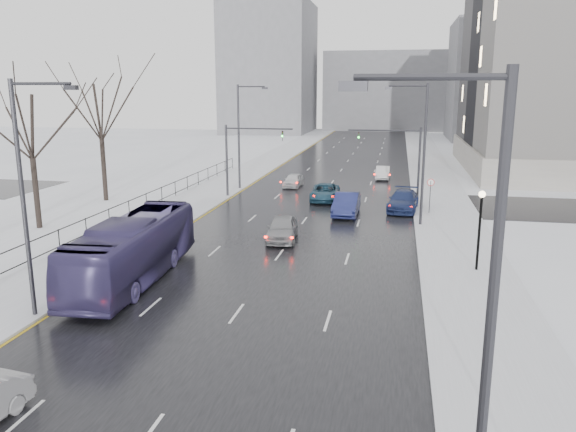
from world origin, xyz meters
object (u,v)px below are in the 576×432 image
Objects in this scene: tree_park_d at (40,229)px; tree_park_e at (106,201)px; sedan_right_near at (346,204)px; sedan_center_near at (282,228)px; streetlight_r_mid at (421,148)px; mast_signal_right at (406,156)px; lamppost_r_mid at (480,219)px; sedan_center_far at (293,180)px; no_uturn_sign at (431,186)px; streetlight_r_near at (478,313)px; mast_signal_left at (238,152)px; streetlight_l_far at (241,132)px; sedan_right_distant at (383,173)px; streetlight_l_near at (27,189)px; sedan_right_cross at (325,192)px; sedan_right_far at (403,201)px; bus at (134,249)px.

tree_park_e reaches higher than tree_park_d.
sedan_right_near is at bearing -3.88° from tree_park_e.
tree_park_d is at bearing 175.25° from sedan_center_near.
mast_signal_right is at bearing 96.00° from streetlight_r_mid.
sedan_center_far is (-14.50, 24.30, -2.24)m from lamppost_r_mid.
tree_park_e is 5.00× the size of no_uturn_sign.
streetlight_r_near reaches higher than mast_signal_right.
mast_signal_left is at bearing 20.19° from tree_park_e.
streetlight_l_far is (-16.33, 12.00, 0.00)m from streetlight_r_mid.
sedan_right_near is (-6.33, -1.43, -1.41)m from no_uturn_sign.
sedan_right_distant is (13.26, 9.14, -4.90)m from streetlight_l_far.
mast_signal_left is (10.87, 4.00, 4.11)m from tree_park_e.
streetlight_l_near is (9.63, -14.00, 5.62)m from tree_park_d.
sedan_right_cross is at bearing 133.92° from streetlight_r_mid.
no_uturn_sign reaches higher than sedan_right_near.
sedan_right_far is (-0.13, -2.91, -3.27)m from mast_signal_right.
streetlight_r_mid reaches higher than sedan_right_far.
tree_park_d is 0.93× the size of tree_park_e.
sedan_right_near is at bearing -144.27° from sedan_right_far.
tree_park_e is at bearing -142.12° from sedan_center_far.
bus is 10.82m from sedan_center_near.
sedan_right_near is (-8.13, 12.57, -2.05)m from lamppost_r_mid.
streetlight_l_near is at bearing -90.00° from streetlight_l_far.
streetlight_l_far is (-16.33, 42.00, 0.00)m from streetlight_r_near.
sedan_center_near is at bearing 61.88° from streetlight_l_near.
streetlight_l_far is at bearing 161.31° from sedan_right_far.
sedan_center_far is (4.67, 34.30, -4.91)m from streetlight_l_near.
tree_park_d is 27.36m from sedan_right_far.
bus is at bearing -86.09° from streetlight_l_far.
streetlight_l_near is 34.97m from sedan_center_far.
tree_park_e is 26.16m from mast_signal_right.
streetlight_l_near is 1.82× the size of sedan_right_far.
streetlight_r_mid is 25.82m from streetlight_l_near.
tree_park_e is at bearing 92.29° from tree_park_d.
sedan_right_far is at bearing 58.51° from streetlight_l_near.
sedan_right_near is (11.04, 22.57, -4.72)m from streetlight_l_near.
tree_park_d is 1.92× the size of mast_signal_left.
sedan_right_distant is at bearing 69.08° from bus.
mast_signal_right reaches higher than sedan_center_near.
streetlight_l_far reaches higher than sedan_center_near.
streetlight_l_near is 6.85m from bus.
streetlight_l_far is 29.30m from lamppost_r_mid.
mast_signal_right is 1.66× the size of sedan_center_far.
sedan_right_far is (-0.97, 35.09, -4.78)m from streetlight_r_near.
bus is (-17.34, -4.72, -1.28)m from lamppost_r_mid.
mast_signal_right is 1.41× the size of sedan_center_near.
mast_signal_left is 1.25× the size of sedan_right_near.
streetlight_r_mid and streetlight_l_far have the same top height.
streetlight_l_far is 0.86× the size of bus.
tree_park_d is at bearing -126.80° from mast_signal_left.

